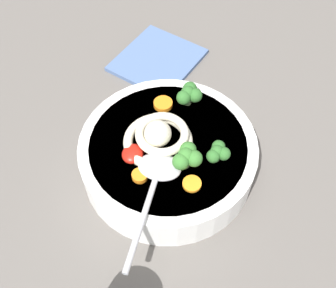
{
  "coord_description": "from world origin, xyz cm",
  "views": [
    {
      "loc": [
        -36.21,
        -12.73,
        55.72
      ],
      "look_at": [
        -3.79,
        -2.86,
        8.74
      ],
      "focal_mm": 43.31,
      "sensor_mm": 36.0,
      "label": 1
    }
  ],
  "objects_px": {
    "soup_spoon": "(157,175)",
    "folded_napkin": "(158,60)",
    "soup_bowl": "(168,155)",
    "noodle_pile": "(159,138)"
  },
  "relations": [
    {
      "from": "soup_bowl",
      "to": "soup_spoon",
      "type": "bearing_deg",
      "value": -177.7
    },
    {
      "from": "soup_bowl",
      "to": "noodle_pile",
      "type": "distance_m",
      "value": 0.04
    },
    {
      "from": "soup_bowl",
      "to": "noodle_pile",
      "type": "relative_size",
      "value": 2.38
    },
    {
      "from": "soup_spoon",
      "to": "noodle_pile",
      "type": "bearing_deg",
      "value": -167.74
    },
    {
      "from": "soup_bowl",
      "to": "soup_spoon",
      "type": "relative_size",
      "value": 1.5
    },
    {
      "from": "noodle_pile",
      "to": "folded_napkin",
      "type": "relative_size",
      "value": 0.73
    },
    {
      "from": "soup_spoon",
      "to": "soup_bowl",
      "type": "bearing_deg",
      "value": -180.0
    },
    {
      "from": "folded_napkin",
      "to": "soup_bowl",
      "type": "bearing_deg",
      "value": -158.3
    },
    {
      "from": "noodle_pile",
      "to": "folded_napkin",
      "type": "distance_m",
      "value": 0.24
    },
    {
      "from": "soup_spoon",
      "to": "folded_napkin",
      "type": "xyz_separation_m",
      "value": [
        0.28,
        0.09,
        -0.06
      ]
    }
  ]
}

